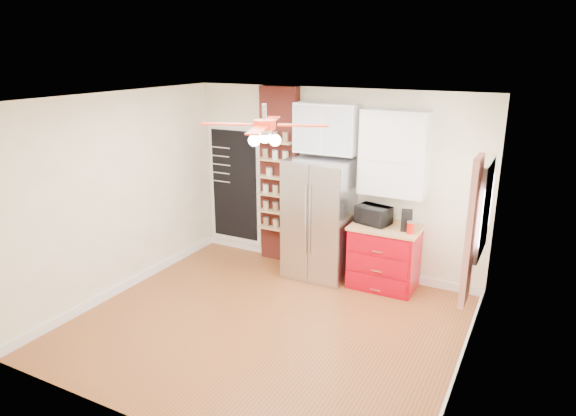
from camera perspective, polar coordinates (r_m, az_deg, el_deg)
The scene contains 21 objects.
floor at distance 6.40m, azimuth -2.33°, elevation -12.83°, with size 4.50×4.50×0.00m, color brown.
ceiling at distance 5.57m, azimuth -2.68°, elevation 12.00°, with size 4.50×4.50×0.00m, color white.
wall_back at distance 7.58m, azimuth 5.06°, elevation 2.96°, with size 4.50×0.02×2.70m, color #FFF4CD.
wall_front at distance 4.36m, azimuth -15.84°, elevation -8.66°, with size 4.50×0.02×2.70m, color #FFF4CD.
wall_left at distance 7.19m, azimuth -18.24°, elevation 1.38°, with size 0.02×4.00×2.70m, color #FFF4CD.
wall_right at distance 5.17m, azimuth 19.77°, elevation -4.86°, with size 0.02×4.00×2.70m, color #FFF4CD.
chalkboard at distance 8.38m, azimuth -5.89°, elevation 2.56°, with size 0.95×0.05×1.95m.
brick_pillar at distance 7.86m, azimuth -0.91°, elevation 3.55°, with size 0.60×0.16×2.70m, color maroon.
fridge at distance 7.40m, azimuth 3.50°, elevation -1.18°, with size 0.90×0.70×1.75m, color #B4B5B9.
upper_glass_cabinet at distance 7.28m, azimuth 4.32°, elevation 8.83°, with size 0.90×0.35×0.70m, color white.
red_cabinet at distance 7.28m, azimuth 10.62°, elevation -5.32°, with size 0.94×0.64×0.90m.
upper_shelf_unit at distance 7.03m, azimuth 11.67°, elevation 5.95°, with size 0.90×0.30×1.15m, color white.
window at distance 5.96m, azimuth 21.04°, elevation -0.08°, with size 0.04×0.75×1.05m, color white.
curtain at distance 5.47m, azimuth 19.69°, elevation -2.53°, with size 0.06×0.40×1.55m, color red.
ceiling_fan at distance 5.60m, azimuth -2.64°, elevation 9.18°, with size 1.40×1.40×0.44m.
toaster_oven at distance 7.15m, azimuth 9.46°, elevation -0.78°, with size 0.45×0.31×0.25m, color black.
coffee_maker at distance 6.99m, azimuth 13.03°, elevation -1.35°, with size 0.14×0.20×0.26m, color black.
canister_left at distance 6.88m, azimuth 13.46°, elevation -2.18°, with size 0.10×0.10×0.15m, color red.
canister_right at distance 7.05m, azimuth 13.18°, elevation -1.69°, with size 0.10×0.10×0.16m, color red.
pantry_jar_oats at distance 7.78m, azimuth -2.10°, elevation 4.03°, with size 0.10×0.10×0.12m, color beige.
pantry_jar_beans at distance 7.67m, azimuth -0.48°, elevation 3.83°, with size 0.08×0.08×0.12m, color #885B45.
Camera 1 is at (2.78, -4.80, 3.20)m, focal length 32.00 mm.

